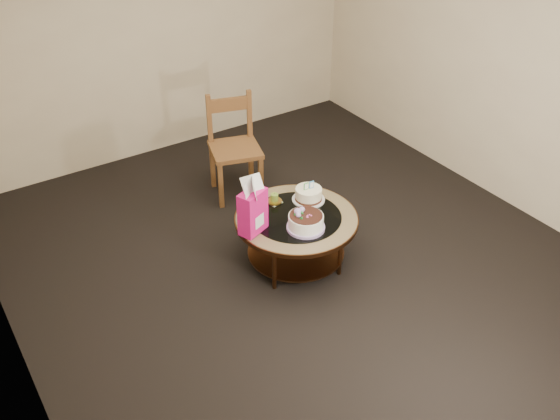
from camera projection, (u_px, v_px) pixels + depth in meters
ground at (296, 260)px, 5.36m from camera, size 5.00×5.00×0.00m
room_walls at (299, 93)px, 4.49m from camera, size 4.52×5.02×2.61m
coffee_table at (296, 224)px, 5.14m from camera, size 1.02×1.02×0.46m
decorated_cake at (306, 222)px, 4.92m from camera, size 0.31×0.31×0.18m
cream_cake at (309, 195)px, 5.27m from camera, size 0.28×0.28×0.18m
gift_bag at (253, 206)px, 4.80m from camera, size 0.27×0.23×0.47m
pillar_candle at (274, 200)px, 5.25m from camera, size 0.13×0.13×0.10m
dining_chair at (234, 146)px, 5.99m from camera, size 0.57×0.57×1.00m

